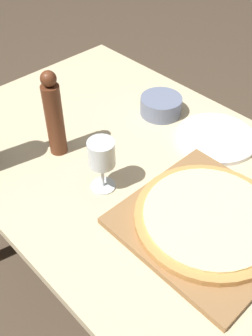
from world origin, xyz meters
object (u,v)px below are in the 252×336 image
at_px(pepper_mill, 54,116).
at_px(wine_glass, 101,156).
at_px(small_bowl, 161,106).
at_px(pizza, 209,217).

xyz_separation_m(pepper_mill, wine_glass, (-0.00, -0.20, -0.02)).
height_order(pepper_mill, wine_glass, pepper_mill).
distance_m(pepper_mill, small_bowl, 0.38).
bearing_deg(pepper_mill, small_bowl, -12.06).
bearing_deg(pepper_mill, pizza, -78.78).
relative_size(pepper_mill, wine_glass, 1.71).
distance_m(wine_glass, small_bowl, 0.39).
height_order(pepper_mill, small_bowl, pepper_mill).
height_order(pizza, small_bowl, small_bowl).
distance_m(pepper_mill, wine_glass, 0.20).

